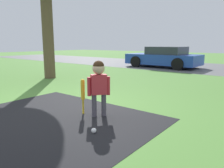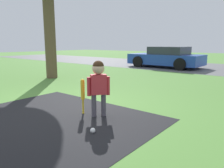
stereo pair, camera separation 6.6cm
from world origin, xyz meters
The scene contains 6 objects.
ground_plane centered at (0.00, 0.00, 0.00)m, with size 60.00×60.00×0.00m, color #518438.
street_strip centered at (0.00, 10.24, 0.00)m, with size 40.00×6.00×0.01m.
child centered at (1.02, 0.21, 0.69)m, with size 0.31×0.36×1.07m.
baseball_bat centered at (0.68, 0.11, 0.46)m, with size 0.08×0.08×0.70m.
sports_ball centered at (1.49, -0.44, 0.04)m, with size 0.08×0.08×0.08m.
parked_car centered at (-1.81, 9.00, 0.57)m, with size 4.07×2.09×1.18m.
Camera 1 is at (3.70, -2.78, 1.39)m, focal length 35.00 mm.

